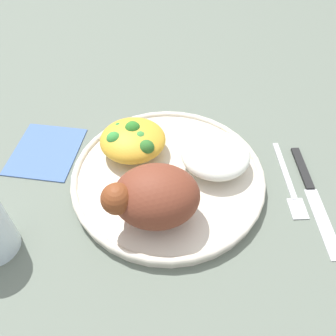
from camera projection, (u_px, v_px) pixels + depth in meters
ground_plane at (168, 181)px, 0.51m from camera, size 2.00×2.00×0.00m
plate at (168, 177)px, 0.50m from camera, size 0.28×0.28×0.02m
roasted_chicken at (153, 196)px, 0.42m from camera, size 0.12×0.09×0.07m
rice_pile at (216, 155)px, 0.49m from camera, size 0.10×0.09×0.04m
mac_cheese_with_broccoli at (133, 140)px, 0.51m from camera, size 0.10×0.09×0.04m
fork at (289, 182)px, 0.51m from camera, size 0.02×0.14×0.01m
knife at (311, 188)px, 0.50m from camera, size 0.02×0.19×0.01m
napkin at (46, 151)px, 0.55m from camera, size 0.12×0.13×0.00m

